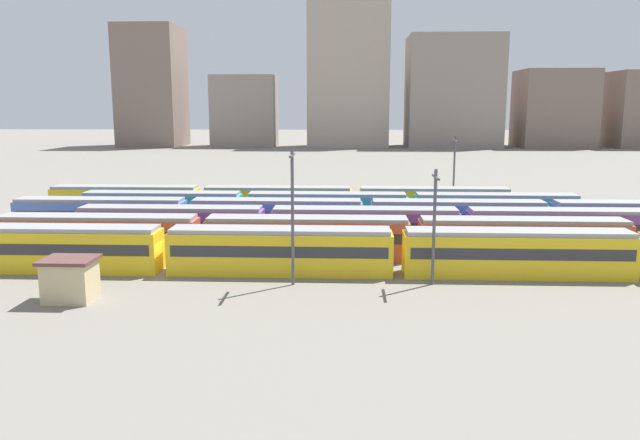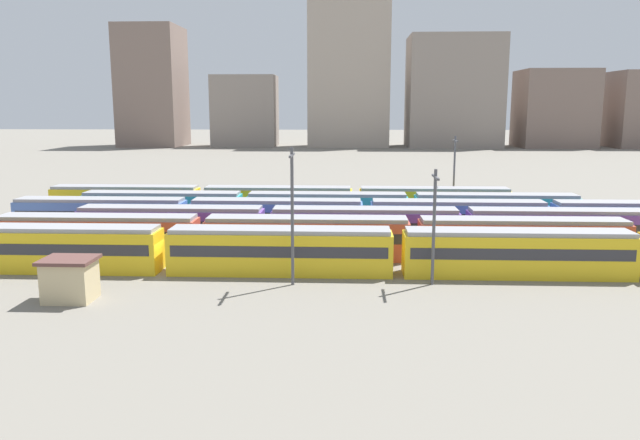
{
  "view_description": "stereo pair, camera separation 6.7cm",
  "coord_description": "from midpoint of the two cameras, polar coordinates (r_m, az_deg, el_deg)",
  "views": [
    {
      "loc": [
        15.57,
        -48.8,
        13.38
      ],
      "look_at": [
        12.87,
        13.0,
        2.04
      ],
      "focal_mm": 34.94,
      "sensor_mm": 36.0,
      "label": 1
    },
    {
      "loc": [
        15.64,
        -48.8,
        13.38
      ],
      "look_at": [
        12.87,
        13.0,
        2.04
      ],
      "focal_mm": 34.94,
      "sensor_mm": 36.0,
      "label": 2
    }
  ],
  "objects": [
    {
      "name": "train_track_0",
      "position": [
        50.3,
        7.17,
        -2.88
      ],
      "size": [
        74.7,
        3.06,
        3.75
      ],
      "color": "yellow",
      "rests_on": "ground_plane"
    },
    {
      "name": "train_track_1",
      "position": [
        55.32,
        -1.16,
        -1.59
      ],
      "size": [
        55.8,
        3.06,
        3.75
      ],
      "color": "#BC4C38",
      "rests_on": "ground_plane"
    },
    {
      "name": "train_track_5",
      "position": [
        76.14,
        -3.82,
        1.7
      ],
      "size": [
        55.8,
        3.06,
        3.75
      ],
      "color": "yellow",
      "rests_on": "ground_plane"
    },
    {
      "name": "distant_building_1",
      "position": [
        213.73,
        -6.86,
        9.87
      ],
      "size": [
        21.1,
        14.93,
        23.48
      ],
      "primitive_type": "cube",
      "color": "gray",
      "rests_on": "ground_plane"
    },
    {
      "name": "train_track_3",
      "position": [
        68.69,
        20.28,
        0.12
      ],
      "size": [
        112.5,
        3.06,
        3.75
      ],
      "color": "#4C70BC",
      "rests_on": "ground_plane"
    },
    {
      "name": "catenary_pole_2",
      "position": [
        46.35,
        -2.52,
        0.93
      ],
      "size": [
        0.24,
        3.2,
        10.43
      ],
      "color": "#4C4C51",
      "rests_on": "ground_plane"
    },
    {
      "name": "catenary_pole_1",
      "position": [
        79.36,
        12.21,
        4.41
      ],
      "size": [
        0.24,
        3.2,
        9.78
      ],
      "color": "#4C4C51",
      "rests_on": "ground_plane"
    },
    {
      "name": "distant_building_4",
      "position": [
        221.52,
        20.67,
        9.51
      ],
      "size": [
        23.13,
        20.73,
        25.04
      ],
      "primitive_type": "cube",
      "color": "#7A665B",
      "rests_on": "ground_plane"
    },
    {
      "name": "distant_building_2",
      "position": [
        211.13,
        2.66,
        13.08
      ],
      "size": [
        26.59,
        14.64,
        46.71
      ],
      "primitive_type": "cube",
      "color": "#A89989",
      "rests_on": "ground_plane"
    },
    {
      "name": "distant_building_0",
      "position": [
        221.03,
        -15.09,
        11.7
      ],
      "size": [
        19.51,
        21.54,
        39.56
      ],
      "primitive_type": "cube",
      "color": "#7A665B",
      "rests_on": "ground_plane"
    },
    {
      "name": "distant_building_3",
      "position": [
        213.77,
        12.12,
        11.39
      ],
      "size": [
        29.91,
        21.84,
        35.95
      ],
      "primitive_type": "cube",
      "color": "gray",
      "rests_on": "ground_plane"
    },
    {
      "name": "catenary_pole_0",
      "position": [
        47.31,
        10.45,
        -0.07
      ],
      "size": [
        0.24,
        3.2,
        8.81
      ],
      "color": "#4C4C51",
      "rests_on": "ground_plane"
    },
    {
      "name": "signal_hut",
      "position": [
        46.75,
        -21.89,
        -5.04
      ],
      "size": [
        3.6,
        3.0,
        3.04
      ],
      "color": "#C6B284",
      "rests_on": "ground_plane"
    },
    {
      "name": "train_track_4",
      "position": [
        70.58,
        0.7,
        1.03
      ],
      "size": [
        55.8,
        3.06,
        3.75
      ],
      "color": "teal",
      "rests_on": "ground_plane"
    },
    {
      "name": "ground_plane",
      "position": [
        65.13,
        -11.36,
        -1.67
      ],
      "size": [
        600.0,
        600.0,
        0.0
      ],
      "primitive_type": "plane",
      "color": "slate"
    }
  ]
}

